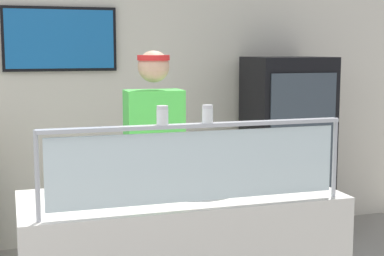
{
  "coord_description": "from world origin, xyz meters",
  "views": [
    {
      "loc": [
        -0.01,
        -2.73,
        1.77
      ],
      "look_at": [
        0.98,
        0.41,
        1.32
      ],
      "focal_mm": 54.44,
      "sensor_mm": 36.0,
      "label": 1
    }
  ],
  "objects_px": {
    "pizza_server": "(192,186)",
    "worker_figure": "(155,163)",
    "pepper_flake_shaker": "(207,115)",
    "drink_fridge": "(287,148)",
    "pizza_tray": "(196,188)",
    "parmesan_shaker": "(162,117)"
  },
  "relations": [
    {
      "from": "pizza_server",
      "to": "worker_figure",
      "type": "distance_m",
      "value": 0.63
    },
    {
      "from": "pepper_flake_shaker",
      "to": "drink_fridge",
      "type": "xyz_separation_m",
      "value": [
        1.49,
        2.04,
        -0.59
      ]
    },
    {
      "from": "pizza_tray",
      "to": "pizza_server",
      "type": "relative_size",
      "value": 1.74
    },
    {
      "from": "pepper_flake_shaker",
      "to": "drink_fridge",
      "type": "distance_m",
      "value": 2.59
    },
    {
      "from": "parmesan_shaker",
      "to": "drink_fridge",
      "type": "distance_m",
      "value": 2.74
    },
    {
      "from": "pizza_tray",
      "to": "worker_figure",
      "type": "relative_size",
      "value": 0.28
    },
    {
      "from": "pizza_tray",
      "to": "worker_figure",
      "type": "distance_m",
      "value": 0.61
    },
    {
      "from": "parmesan_shaker",
      "to": "drink_fridge",
      "type": "relative_size",
      "value": 0.06
    },
    {
      "from": "pizza_server",
      "to": "pepper_flake_shaker",
      "type": "distance_m",
      "value": 0.55
    },
    {
      "from": "worker_figure",
      "to": "pizza_server",
      "type": "bearing_deg",
      "value": -84.39
    },
    {
      "from": "pepper_flake_shaker",
      "to": "worker_figure",
      "type": "height_order",
      "value": "worker_figure"
    },
    {
      "from": "pizza_server",
      "to": "drink_fridge",
      "type": "xyz_separation_m",
      "value": [
        1.47,
        1.71,
        -0.14
      ]
    },
    {
      "from": "pepper_flake_shaker",
      "to": "worker_figure",
      "type": "distance_m",
      "value": 1.04
    },
    {
      "from": "pizza_tray",
      "to": "pizza_server",
      "type": "bearing_deg",
      "value": -147.21
    },
    {
      "from": "drink_fridge",
      "to": "worker_figure",
      "type": "bearing_deg",
      "value": -144.62
    },
    {
      "from": "parmesan_shaker",
      "to": "worker_figure",
      "type": "relative_size",
      "value": 0.05
    },
    {
      "from": "pizza_tray",
      "to": "parmesan_shaker",
      "type": "relative_size",
      "value": 5.05
    },
    {
      "from": "parmesan_shaker",
      "to": "pepper_flake_shaker",
      "type": "xyz_separation_m",
      "value": [
        0.24,
        0.0,
        -0.0
      ]
    },
    {
      "from": "worker_figure",
      "to": "pepper_flake_shaker",
      "type": "bearing_deg",
      "value": -87.48
    },
    {
      "from": "pizza_server",
      "to": "worker_figure",
      "type": "xyz_separation_m",
      "value": [
        -0.06,
        0.62,
        0.02
      ]
    },
    {
      "from": "pizza_tray",
      "to": "worker_figure",
      "type": "xyz_separation_m",
      "value": [
        -0.09,
        0.6,
        0.04
      ]
    },
    {
      "from": "drink_fridge",
      "to": "pizza_tray",
      "type": "bearing_deg",
      "value": -130.42
    }
  ]
}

